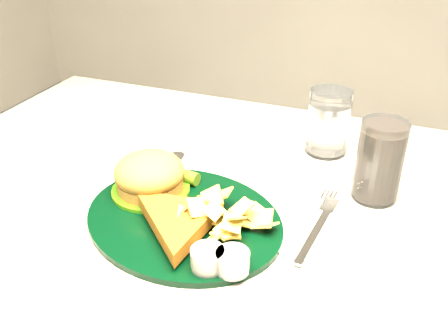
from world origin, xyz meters
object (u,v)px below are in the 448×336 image
Objects in this scene: water_glass at (328,122)px; fork_napkin at (314,233)px; cola_glass at (380,161)px; dinner_plate at (183,203)px.

fork_napkin is at bearing -82.04° from water_glass.
fork_napkin is (-0.07, -0.14, -0.06)m from cola_glass.
water_glass is at bearing 81.67° from dinner_plate.
fork_napkin is (0.19, 0.04, -0.03)m from dinner_plate.
dinner_plate is 2.59× the size of water_glass.
cola_glass is at bearing 69.55° from fork_napkin.
water_glass is at bearing 103.54° from fork_napkin.
water_glass is 0.16m from cola_glass.
water_glass is at bearing 129.25° from cola_glass.
dinner_plate is at bearing -163.38° from fork_napkin.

